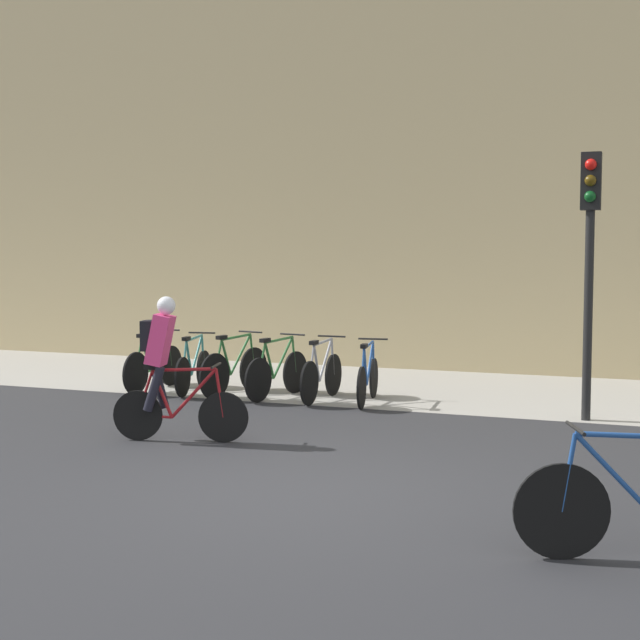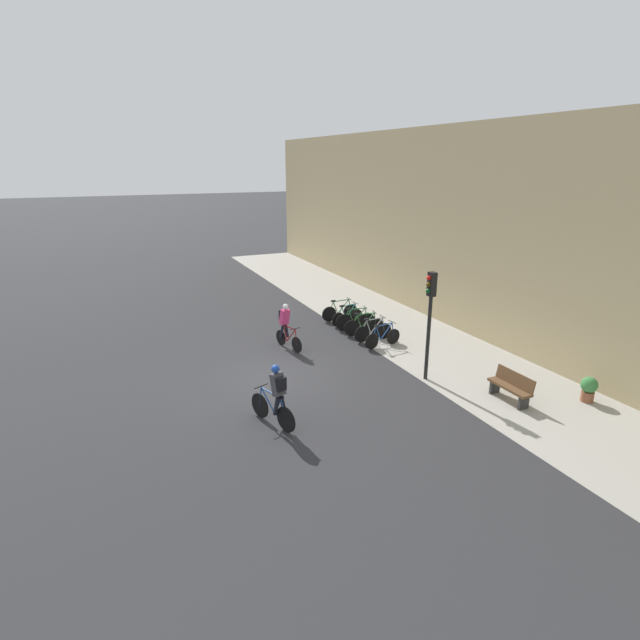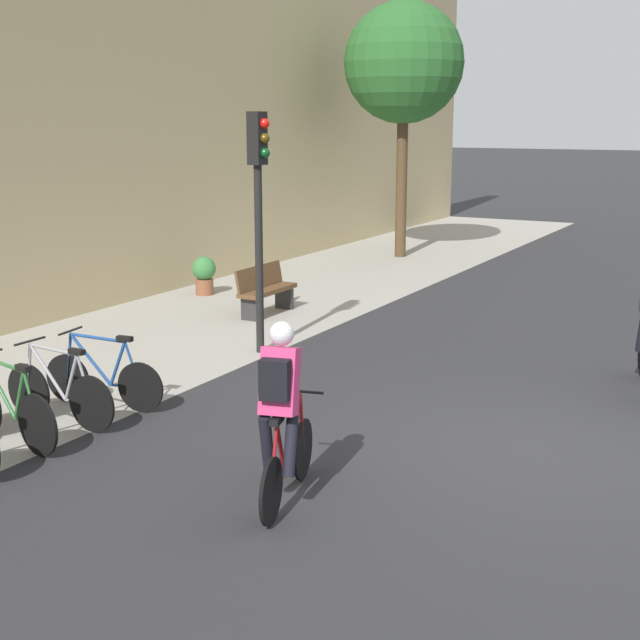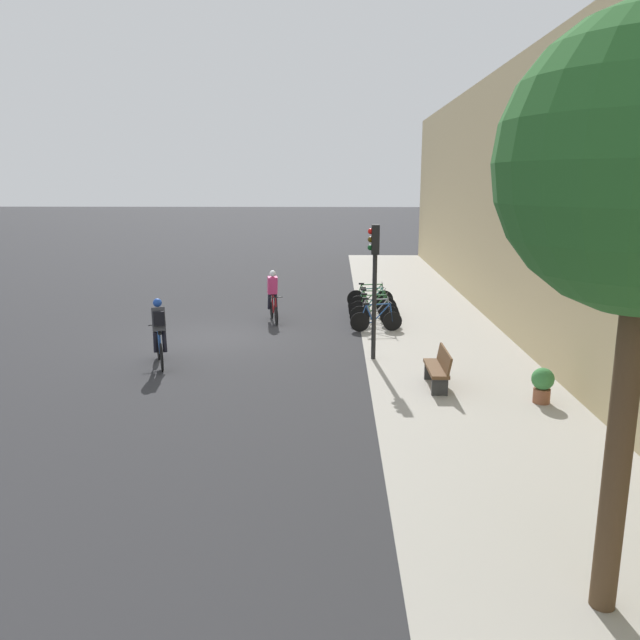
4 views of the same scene
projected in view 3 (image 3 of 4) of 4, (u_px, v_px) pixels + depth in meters
ground at (524, 451)px, 9.54m from camera, size 200.00×200.00×0.00m
kerb_strip at (58, 369)px, 12.68m from camera, size 44.00×4.50×0.01m
cyclist_pink at (282, 409)px, 7.95m from camera, size 1.61×0.60×1.74m
parked_bike_3 at (9, 409)px, 9.65m from camera, size 0.48×1.69×0.97m
parked_bike_4 at (59, 392)px, 10.28m from camera, size 0.46×1.66×0.97m
parked_bike_5 at (103, 377)px, 10.92m from camera, size 0.46×1.66×0.94m
traffic_light_pole at (259, 188)px, 13.05m from camera, size 0.26×0.30×3.59m
bench at (265, 289)px, 16.14m from camera, size 1.45×0.44×0.89m
street_tree_0 at (404, 64)px, 22.02m from camera, size 2.99×2.99×6.34m
potted_plant at (204, 273)px, 17.96m from camera, size 0.48×0.48×0.78m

